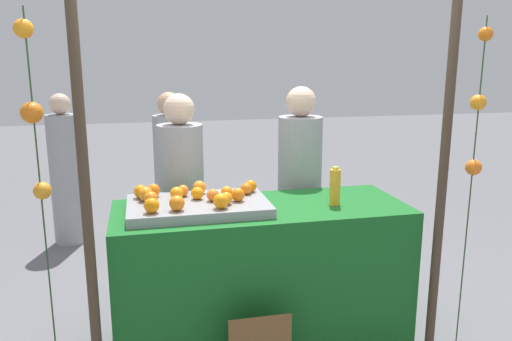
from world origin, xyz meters
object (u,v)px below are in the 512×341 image
Objects in this scene: orange_0 at (227,192)px; vendor_left at (182,212)px; stall_counter at (261,275)px; orange_1 at (183,191)px; vendor_right at (299,202)px; juice_bottle at (335,187)px.

orange_0 is 0.64m from vendor_left.
orange_0 is 0.05× the size of vendor_left.
orange_0 is at bearing -65.38° from vendor_left.
orange_1 is at bearing 164.30° from stall_counter.
vendor_right reaches higher than orange_0.
vendor_right reaches higher than stall_counter.
juice_bottle is at bearing -12.33° from orange_1.
orange_1 is 0.29× the size of juice_bottle.
orange_1 is 0.97m from juice_bottle.
stall_counter is at bearing -51.26° from vendor_left.
orange_0 is 0.29× the size of juice_bottle.
juice_bottle reaches higher than orange_0.
vendor_left is (0.02, 0.43, -0.28)m from orange_1.
stall_counter is at bearing 171.24° from juice_bottle.
vendor_left is (-0.92, 0.64, -0.30)m from juice_bottle.
orange_1 is 0.51m from vendor_left.
orange_0 is 0.04× the size of vendor_right.
stall_counter is 0.60m from orange_0.
vendor_left is at bearing 114.62° from orange_0.
orange_1 is 1.05m from vendor_right.
stall_counter is 0.75m from juice_bottle.
vendor_right is (0.92, 0.44, -0.26)m from orange_1.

